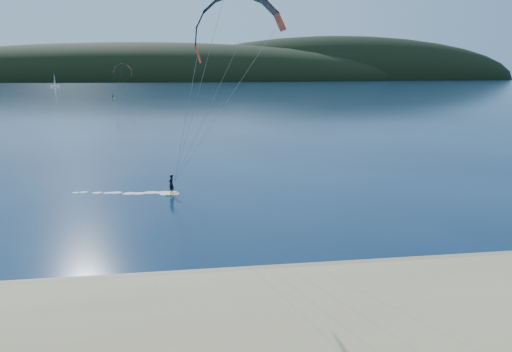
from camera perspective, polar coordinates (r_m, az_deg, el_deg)
The scene contains 6 objects.
ground at distance 25.39m, azimuth -3.02°, elevation -16.20°, with size 1800.00×1800.00×0.00m, color #071734.
wet_sand at distance 29.39m, azimuth -3.88°, elevation -11.95°, with size 220.00×2.50×0.10m.
headland at distance 767.61m, azimuth -8.39°, elevation 11.30°, with size 1200.00×310.00×140.00m.
kitesurfer_near at distance 41.73m, azimuth -2.39°, elevation 15.13°, with size 21.37×9.55×17.98m.
kitesurfer_far at distance 233.47m, azimuth -15.70°, elevation 11.76°, with size 10.46×4.81×14.42m.
sailboat at distance 441.84m, azimuth -22.96°, elevation 9.91°, with size 7.48×4.79×10.59m.
Camera 1 is at (-1.99, -22.22, 12.12)m, focal length 33.38 mm.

